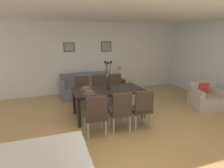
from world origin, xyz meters
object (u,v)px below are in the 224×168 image
at_px(framed_picture_left, 69,47).
at_px(bowl_near_left, 90,92).
at_px(centerpiece_vase, 108,79).
at_px(sofa, 86,88).
at_px(dining_chair_near_right, 83,90).
at_px(dining_chair_mid_left, 142,107).
at_px(framed_picture_center, 106,47).
at_px(dining_chair_near_left, 96,113).
at_px(side_table, 119,86).
at_px(dining_chair_mid_right, 116,87).
at_px(dining_chair_far_right, 100,89).
at_px(armchair, 206,98).
at_px(table_lamp, 119,70).
at_px(dining_chair_far_left, 121,109).
at_px(dining_table, 108,92).
at_px(bowl_near_right, 86,87).

bearing_deg(framed_picture_left, bowl_near_left, -86.64).
bearing_deg(centerpiece_vase, sofa, 96.62).
xyz_separation_m(dining_chair_near_right, sofa, (0.30, 0.99, -0.23)).
distance_m(dining_chair_mid_left, framed_picture_center, 3.50).
bearing_deg(dining_chair_near_left, side_table, 59.90).
distance_m(dining_chair_mid_right, framed_picture_left, 2.28).
xyz_separation_m(sofa, framed_picture_left, (-0.47, 0.48, 1.44)).
height_order(dining_chair_near_left, dining_chair_far_right, same).
bearing_deg(armchair, sofa, 144.37).
height_order(centerpiece_vase, side_table, centerpiece_vase).
relative_size(dining_chair_near_left, centerpiece_vase, 1.25).
bearing_deg(table_lamp, dining_chair_far_left, -110.55).
bearing_deg(dining_table, dining_chair_mid_left, -60.21).
distance_m(dining_chair_mid_left, framed_picture_left, 3.70).
xyz_separation_m(table_lamp, framed_picture_left, (-1.71, 0.55, 0.82)).
relative_size(side_table, framed_picture_center, 1.31).
bearing_deg(dining_table, sofa, 96.58).
relative_size(dining_chair_mid_right, armchair, 0.93).
distance_m(dining_chair_near_right, dining_chair_mid_left, 2.09).
distance_m(dining_table, framed_picture_left, 2.69).
bearing_deg(dining_chair_far_left, dining_chair_far_right, 90.00).
bearing_deg(framed_picture_center, framed_picture_left, 180.00).
relative_size(bowl_near_left, table_lamp, 0.33).
bearing_deg(dining_chair_near_left, bowl_near_right, 88.63).
relative_size(dining_chair_far_right, dining_chair_mid_right, 1.00).
relative_size(dining_chair_mid_left, armchair, 0.93).
bearing_deg(dining_chair_mid_left, dining_chair_far_left, 176.32).
relative_size(dining_table, side_table, 3.46).
bearing_deg(dining_chair_mid_right, dining_chair_far_left, -107.05).
relative_size(table_lamp, armchair, 0.52).
bearing_deg(dining_chair_far_right, side_table, 42.78).
relative_size(dining_table, dining_chair_far_right, 1.96).
bearing_deg(dining_chair_far_right, dining_chair_near_right, 178.69).
distance_m(dining_chair_mid_right, bowl_near_left, 1.58).
xyz_separation_m(centerpiece_vase, bowl_near_left, (-0.54, -0.22, -0.24)).
distance_m(dining_table, dining_chair_mid_left, 1.05).
bearing_deg(dining_chair_far_right, dining_chair_near_left, -107.71).
bearing_deg(table_lamp, dining_chair_far_right, -137.22).
distance_m(dining_chair_mid_left, table_lamp, 2.81).
xyz_separation_m(dining_chair_mid_left, bowl_near_right, (-1.06, 1.12, 0.27)).
relative_size(sofa, table_lamp, 3.42).
bearing_deg(dining_table, dining_chair_far_left, -89.44).
bearing_deg(dining_chair_mid_right, bowl_near_right, -147.92).
distance_m(dining_chair_far_left, framed_picture_left, 3.53).
bearing_deg(dining_chair_mid_right, dining_chair_far_right, -179.35).
bearing_deg(bowl_near_right, dining_chair_mid_left, -46.60).
height_order(dining_chair_mid_right, side_table, dining_chair_mid_right).
xyz_separation_m(dining_chair_near_left, sofa, (0.35, 2.80, -0.23)).
bearing_deg(centerpiece_vase, bowl_near_left, -158.25).
relative_size(dining_chair_far_left, framed_picture_left, 2.41).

